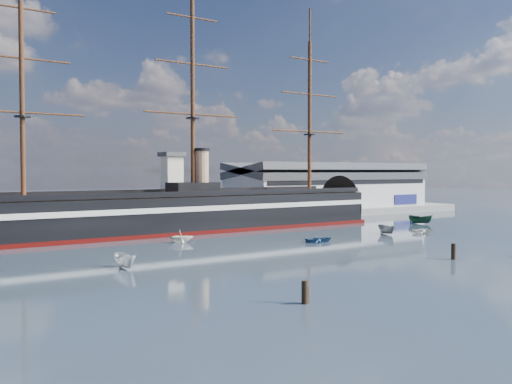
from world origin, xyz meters
TOP-DOWN VIEW (x-y plane):
  - ground at (0.00, 40.00)m, footprint 600.00×600.00m
  - quay at (10.00, 76.00)m, footprint 180.00×18.00m
  - warehouse at (58.00, 80.00)m, footprint 63.00×21.00m
  - quay_tower at (3.00, 73.00)m, footprint 5.00×5.00m
  - warship at (-2.25, 60.00)m, footprint 112.94×16.95m
  - motorboat_a at (-28.13, 23.66)m, footprint 6.06×2.28m
  - motorboat_b at (10.75, 30.12)m, footprint 1.79×3.41m
  - motorboat_c at (30.13, 31.96)m, footprint 6.33×3.52m
  - motorboat_d at (-9.90, 43.34)m, footprint 5.63×7.34m
  - motorboat_e at (38.19, 29.08)m, footprint 2.36×3.25m
  - motorboat_f at (53.58, 42.74)m, footprint 7.10×4.95m
  - piling_near_left at (-21.53, -4.84)m, footprint 0.64×0.64m
  - piling_extra at (13.50, 4.19)m, footprint 0.64×0.64m

SIDE VIEW (x-z plane):
  - ground at x=0.00m, z-range 0.00..0.00m
  - quay at x=10.00m, z-range -1.00..1.00m
  - motorboat_a at x=-28.13m, z-range -1.21..1.21m
  - motorboat_b at x=10.75m, z-range -0.76..0.76m
  - motorboat_c at x=30.13m, z-range -1.20..1.20m
  - motorboat_d at x=-9.90m, z-range -1.24..1.24m
  - motorboat_e at x=38.19m, z-range -0.70..0.70m
  - motorboat_f at x=53.58m, z-range -1.34..1.34m
  - piling_near_left at x=-21.53m, z-range -1.46..1.46m
  - piling_extra at x=13.50m, z-range -1.49..1.49m
  - warship at x=-2.25m, z-range -22.93..31.01m
  - warehouse at x=58.00m, z-range 2.18..13.78m
  - quay_tower at x=3.00m, z-range 2.25..17.25m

